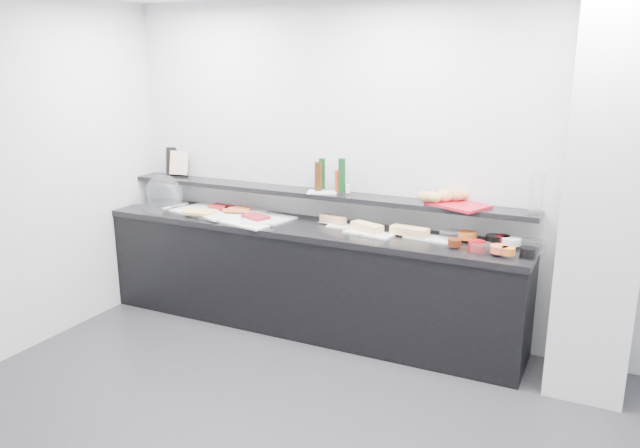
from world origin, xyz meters
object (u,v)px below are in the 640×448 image
at_px(bread_tray, 458,205).
at_px(carafe, 537,194).
at_px(framed_print, 179,161).
at_px(cloche_base, 161,204).
at_px(condiment_tray, 322,192).
at_px(sandwich_plate_mid, 369,233).

distance_m(bread_tray, carafe, 0.57).
height_order(framed_print, carafe, carafe).
bearing_deg(cloche_base, condiment_tray, 17.50).
distance_m(framed_print, condiment_tray, 1.59).
bearing_deg(framed_print, cloche_base, -119.95).
distance_m(condiment_tray, bread_tray, 1.12).
height_order(condiment_tray, bread_tray, bread_tray).
relative_size(condiment_tray, carafe, 0.81).
bearing_deg(bread_tray, condiment_tray, -155.78).
relative_size(sandwich_plate_mid, carafe, 1.30).
xyz_separation_m(cloche_base, bread_tray, (2.73, 0.13, 0.24)).
height_order(cloche_base, bread_tray, bread_tray).
bearing_deg(framed_print, condiment_tray, -29.16).
bearing_deg(sandwich_plate_mid, framed_print, 179.48).
bearing_deg(condiment_tray, sandwich_plate_mid, -38.64).
distance_m(framed_print, carafe, 3.26).
xyz_separation_m(cloche_base, condiment_tray, (1.61, 0.11, 0.24)).
xyz_separation_m(framed_print, carafe, (3.26, -0.15, 0.02)).
xyz_separation_m(sandwich_plate_mid, framed_print, (-2.07, 0.32, 0.37)).
bearing_deg(cloche_base, sandwich_plate_mid, 11.90).
bearing_deg(sandwich_plate_mid, bread_tray, 24.92).
bearing_deg(cloche_base, carafe, 15.58).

